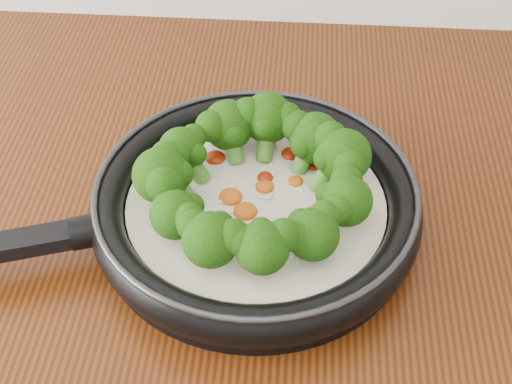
{
  "coord_description": "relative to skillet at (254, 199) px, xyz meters",
  "views": [
    {
      "loc": [
        -0.03,
        0.54,
        1.46
      ],
      "look_at": [
        -0.07,
        1.07,
        0.95
      ],
      "focal_mm": 51.08,
      "sensor_mm": 36.0,
      "label": 1
    }
  ],
  "objects": [
    {
      "name": "skillet",
      "position": [
        0.0,
        0.0,
        0.0
      ],
      "size": [
        0.56,
        0.43,
        0.1
      ],
      "color": "black",
      "rests_on": "counter"
    }
  ]
}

